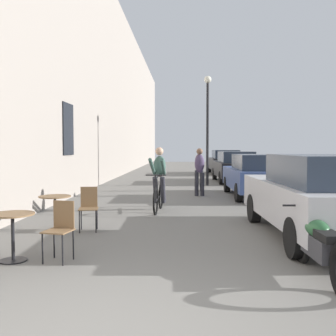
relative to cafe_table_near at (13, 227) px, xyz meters
The scene contains 14 objects.
building_facade_left 12.47m from the cafe_table_near, 97.59° to the left, with size 0.54×68.00×10.26m.
cafe_table_near is the anchor object (origin of this frame).
cafe_chair_near_toward_street 0.70m from the cafe_table_near, ahead, with size 0.45×0.45×0.89m.
cafe_table_mid 2.10m from the cafe_table_near, 91.93° to the left, with size 0.64×0.64×0.72m.
cafe_chair_mid_toward_street 2.26m from the cafe_table_near, 74.54° to the left, with size 0.43×0.43×0.89m.
cyclist_on_bicycle 5.11m from the cafe_table_near, 68.43° to the left, with size 0.52×1.76×1.74m.
pedestrian_near 8.57m from the cafe_table_near, 68.76° to the left, with size 0.34×0.24×1.68m.
pedestrian_mid 10.11m from the cafe_table_near, 71.82° to the left, with size 0.36×0.27×1.67m.
street_lamp 12.65m from the cafe_table_near, 73.05° to the left, with size 0.32×0.32×4.90m.
parked_car_nearest 5.32m from the cafe_table_near, 18.36° to the left, with size 1.99×4.47×1.57m.
parked_car_second 9.23m from the cafe_table_near, 57.05° to the left, with size 1.82×4.18×1.47m.
parked_car_third 14.49m from the cafe_table_near, 69.61° to the left, with size 1.92×4.32×1.52m.
parked_car_fourth 20.22m from the cafe_table_near, 75.12° to the left, with size 1.92×4.41×1.55m.
parked_motorcycle 4.37m from the cafe_table_near, ahead, with size 0.62×2.15×0.92m.
Camera 1 is at (0.63, -3.08, 1.69)m, focal length 41.30 mm.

